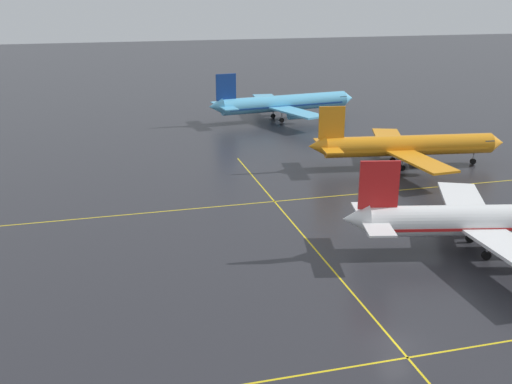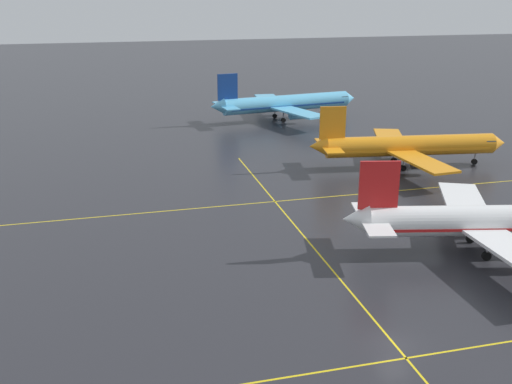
# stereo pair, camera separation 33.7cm
# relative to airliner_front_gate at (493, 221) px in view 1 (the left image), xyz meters

# --- Properties ---
(ground_plane) EXTENTS (600.00, 600.00, 0.00)m
(ground_plane) POSITION_rel_airliner_front_gate_xyz_m (-18.51, -13.95, -3.56)
(ground_plane) COLOR #28282D
(airliner_front_gate) EXTENTS (33.32, 28.30, 10.43)m
(airliner_front_gate) POSITION_rel_airliner_front_gate_xyz_m (0.00, 0.00, 0.00)
(airliner_front_gate) COLOR white
(airliner_front_gate) RESTS_ON ground
(airliner_second_row) EXTENTS (32.65, 27.92, 10.15)m
(airliner_second_row) POSITION_rel_airliner_front_gate_xyz_m (6.70, 31.97, -0.09)
(airliner_second_row) COLOR orange
(airliner_second_row) RESTS_ON ground
(airliner_third_row) EXTENTS (34.50, 29.53, 10.72)m
(airliner_third_row) POSITION_rel_airliner_front_gate_xyz_m (-1.83, 71.61, 0.10)
(airliner_third_row) COLOR #5BB7E5
(airliner_third_row) RESTS_ON ground
(taxiway_markings) EXTENTS (140.51, 81.89, 0.01)m
(taxiway_markings) POSITION_rel_airliner_front_gate_xyz_m (-18.51, 2.66, -3.56)
(taxiway_markings) COLOR yellow
(taxiway_markings) RESTS_ON ground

